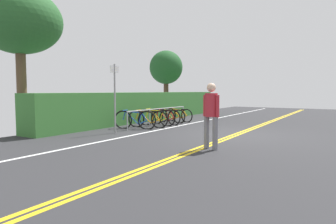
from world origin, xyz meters
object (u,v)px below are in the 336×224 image
Objects in this scene: bicycle_1 at (148,119)px; bicycle_0 at (135,120)px; pedestrian at (211,111)px; tree_near_left at (19,22)px; bicycle_4 at (170,116)px; sign_post_near at (115,92)px; bike_rack at (159,112)px; tree_mid at (166,68)px; bicycle_3 at (165,117)px; bicycle_5 at (179,115)px; bicycle_2 at (157,117)px.

bicycle_0 is at bearing 167.71° from bicycle_1.
pedestrian is 7.42m from tree_near_left.
sign_post_near is at bearing -177.77° from bicycle_4.
bicycle_1 is 4.89m from pedestrian.
pedestrian is at bearing -116.88° from bicycle_0.
bike_rack is 1.03× the size of tree_mid.
bicycle_1 is 0.34× the size of tree_near_left.
bicycle_3 is at bearing 44.47° from pedestrian.
bicycle_3 reaches higher than bicycle_5.
bicycle_3 is at bearing -6.59° from bicycle_2.
tree_near_left is at bearing 97.43° from pedestrian.
tree_mid is at bearing 38.40° from bicycle_5.
bicycle_4 is 0.98× the size of pedestrian.
bicycle_1 is 5.76m from tree_near_left.
bicycle_5 is 6.85m from pedestrian.
bike_rack is 2.56× the size of bicycle_2.
sign_post_near is at bearing -178.33° from bike_rack.
bicycle_5 is at bearing -0.50° from bicycle_0.
bike_rack is at bearing 157.68° from bicycle_3.
bicycle_3 is (1.32, -0.00, -0.01)m from bicycle_1.
bike_rack is 0.87× the size of tree_near_left.
bicycle_0 is at bearing -179.01° from bicycle_4.
bicycle_2 is at bearing -168.80° from bike_rack.
pedestrian reaches higher than bike_rack.
tree_mid is at bearing 22.21° from sign_post_near.
tree_mid is (6.35, 3.70, 2.51)m from bike_rack.
sign_post_near reaches higher than bike_rack.
tree_near_left is (-3.64, 2.79, 3.49)m from bicycle_1.
bicycle_4 is at bearing 2.23° from sign_post_near.
bike_rack is at bearing -176.22° from bicycle_4.
tree_mid is at bearing 34.40° from bicycle_4.
bicycle_2 reaches higher than bicycle_5.
bicycle_0 reaches higher than bicycle_2.
sign_post_near reaches higher than bicycle_2.
pedestrian is (-4.82, -4.19, 0.65)m from bicycle_4.
bicycle_3 is at bearing -147.73° from tree_mid.
bicycle_1 is 1.01× the size of bicycle_3.
bicycle_4 is at bearing 14.37° from bicycle_3.
sign_post_near is (-3.97, -0.15, 1.13)m from bicycle_4.
sign_post_near is (-4.59, -0.08, 1.13)m from bicycle_5.
tree_mid is (4.67, 3.70, 2.73)m from bicycle_5.
bicycle_5 is at bearing 2.41° from bicycle_1.
bike_rack is at bearing 47.54° from pedestrian.
sign_post_near is 0.57× the size of tree_mid.
bicycle_3 is 6.67m from tree_near_left.
bicycle_2 is at bearing -150.50° from tree_mid.
bicycle_3 reaches higher than bicycle_4.
bicycle_2 is at bearing -31.94° from tree_near_left.
bicycle_4 is at bearing 40.97° from pedestrian.
pedestrian is at bearing -135.53° from bicycle_3.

